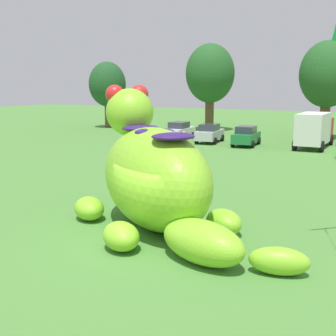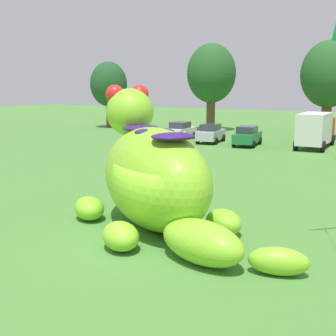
# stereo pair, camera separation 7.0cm
# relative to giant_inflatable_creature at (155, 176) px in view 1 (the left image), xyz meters

# --- Properties ---
(ground_plane) EXTENTS (160.00, 160.00, 0.00)m
(ground_plane) POSITION_rel_giant_inflatable_creature_xyz_m (0.27, -1.89, -1.92)
(ground_plane) COLOR #4C8438
(giant_inflatable_creature) EXTENTS (9.83, 7.23, 5.24)m
(giant_inflatable_creature) POSITION_rel_giant_inflatable_creature_xyz_m (0.00, 0.00, 0.00)
(giant_inflatable_creature) COLOR #8CD12D
(giant_inflatable_creature) RESTS_ON ground
(car_white) EXTENTS (2.16, 4.21, 1.72)m
(car_white) POSITION_rel_giant_inflatable_creature_xyz_m (-11.69, 24.35, -1.06)
(car_white) COLOR white
(car_white) RESTS_ON ground
(car_silver) EXTENTS (2.32, 4.28, 1.72)m
(car_silver) POSITION_rel_giant_inflatable_creature_xyz_m (-8.20, 23.66, -1.06)
(car_silver) COLOR #B7BABF
(car_silver) RESTS_ON ground
(car_green) EXTENTS (2.26, 4.25, 1.72)m
(car_green) POSITION_rel_giant_inflatable_creature_xyz_m (-4.52, 23.16, -1.06)
(car_green) COLOR #1E7238
(car_green) RESTS_ON ground
(box_truck) EXTENTS (2.38, 6.41, 2.95)m
(box_truck) POSITION_rel_giant_inflatable_creature_xyz_m (0.90, 24.72, -0.32)
(box_truck) COLOR #B2231E
(box_truck) RESTS_ON ground
(tree_far_left) EXTENTS (4.51, 4.51, 8.01)m
(tree_far_left) POSITION_rel_giant_inflatable_creature_xyz_m (-25.13, 31.02, 3.32)
(tree_far_left) COLOR brown
(tree_far_left) RESTS_ON ground
(tree_left) EXTENTS (5.54, 5.54, 9.84)m
(tree_left) POSITION_rel_giant_inflatable_creature_xyz_m (-12.66, 33.69, 4.52)
(tree_left) COLOR brown
(tree_left) RESTS_ON ground
(tree_mid_left) EXTENTS (5.31, 5.31, 9.43)m
(tree_mid_left) POSITION_rel_giant_inflatable_creature_xyz_m (0.45, 31.75, 4.25)
(tree_mid_left) COLOR brown
(tree_mid_left) RESTS_ON ground
(spectator_near_inflatable) EXTENTS (0.38, 0.26, 1.71)m
(spectator_near_inflatable) POSITION_rel_giant_inflatable_creature_xyz_m (-7.45, 16.96, -1.07)
(spectator_near_inflatable) COLOR #726656
(spectator_near_inflatable) RESTS_ON ground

